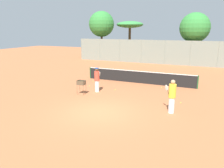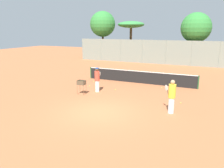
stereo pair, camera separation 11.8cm
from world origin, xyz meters
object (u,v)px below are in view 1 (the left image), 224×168
ball_cart (81,84)px  parked_car (180,58)px  tennis_net (139,77)px  player_white_outfit (97,79)px  player_red_cap (172,96)px

ball_cart → parked_car: (4.46, 19.03, -0.12)m
tennis_net → parked_car: parked_car is taller
tennis_net → player_white_outfit: 4.36m
tennis_net → ball_cart: (-2.71, -4.92, 0.22)m
tennis_net → player_red_cap: (3.71, -5.99, 0.41)m
tennis_net → parked_car: bearing=82.9°
player_red_cap → ball_cart: 6.51m
player_white_outfit → ball_cart: 1.28m
player_red_cap → parked_car: player_red_cap is taller
ball_cart → tennis_net: bearing=61.1°
player_white_outfit → ball_cart: player_white_outfit is taller
player_white_outfit → parked_car: bearing=-17.1°
player_red_cap → player_white_outfit: bearing=25.0°
player_white_outfit → parked_car: size_ratio=0.43×
player_white_outfit → player_red_cap: (5.74, -2.14, 0.03)m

